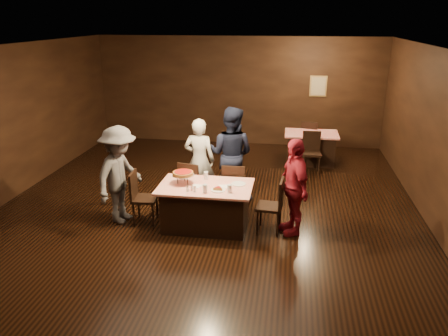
{
  "coord_description": "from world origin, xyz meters",
  "views": [
    {
      "loc": [
        1.5,
        -7.21,
        3.52
      ],
      "look_at": [
        0.39,
        -0.11,
        1.0
      ],
      "focal_mm": 35.0,
      "sensor_mm": 36.0,
      "label": 1
    }
  ],
  "objects": [
    {
      "name": "pizza_stand",
      "position": [
        -0.28,
        -0.36,
        0.95
      ],
      "size": [
        0.38,
        0.38,
        0.22
      ],
      "color": "black",
      "rests_on": "main_table"
    },
    {
      "name": "glass_front_left",
      "position": [
        0.17,
        -0.71,
        0.84
      ],
      "size": [
        0.08,
        0.08,
        0.14
      ],
      "primitive_type": "cylinder",
      "color": "silver",
      "rests_on": "main_table"
    },
    {
      "name": "chair_back_near",
      "position": [
        2.03,
        2.76,
        0.47
      ],
      "size": [
        0.45,
        0.45,
        0.95
      ],
      "primitive_type": "cube",
      "rotation": [
        0.0,
        0.0,
        0.07
      ],
      "color": "black",
      "rests_on": "ground"
    },
    {
      "name": "plate_empty",
      "position": [
        0.67,
        -0.26,
        0.78
      ],
      "size": [
        0.25,
        0.25,
        0.01
      ],
      "primitive_type": "cylinder",
      "color": "white",
      "rests_on": "main_table"
    },
    {
      "name": "chair_end_right",
      "position": [
        1.22,
        -0.41,
        0.47
      ],
      "size": [
        0.46,
        0.46,
        0.95
      ],
      "primitive_type": "cube",
      "rotation": [
        0.0,
        0.0,
        -1.66
      ],
      "color": "black",
      "rests_on": "ground"
    },
    {
      "name": "chair_end_left",
      "position": [
        -0.98,
        -0.41,
        0.47
      ],
      "size": [
        0.45,
        0.45,
        0.95
      ],
      "primitive_type": "cube",
      "rotation": [
        0.0,
        0.0,
        1.65
      ],
      "color": "black",
      "rests_on": "ground"
    },
    {
      "name": "diner_grey_knit",
      "position": [
        -1.42,
        -0.4,
        0.88
      ],
      "size": [
        0.9,
        1.26,
        1.75
      ],
      "primitive_type": "imported",
      "rotation": [
        0.0,
        0.0,
        1.33
      ],
      "color": "#555459",
      "rests_on": "ground"
    },
    {
      "name": "condiments",
      "position": [
        -0.06,
        -0.69,
        0.82
      ],
      "size": [
        0.17,
        0.1,
        0.09
      ],
      "color": "silver",
      "rests_on": "main_table"
    },
    {
      "name": "back_table",
      "position": [
        2.03,
        3.46,
        0.39
      ],
      "size": [
        1.3,
        0.9,
        0.77
      ],
      "primitive_type": "cube",
      "color": "red",
      "rests_on": "ground"
    },
    {
      "name": "diner_red_shirt",
      "position": [
        1.61,
        -0.38,
        0.83
      ],
      "size": [
        0.73,
        1.05,
        1.66
      ],
      "primitive_type": "imported",
      "rotation": [
        0.0,
        0.0,
        -1.2
      ],
      "color": "#AA1E31",
      "rests_on": "ground"
    },
    {
      "name": "napkin_left",
      "position": [
        -0.03,
        -0.46,
        0.77
      ],
      "size": [
        0.21,
        0.21,
        0.01
      ],
      "primitive_type": "cube",
      "rotation": [
        0.0,
        0.0,
        -0.35
      ],
      "color": "white",
      "rests_on": "main_table"
    },
    {
      "name": "glass_back",
      "position": [
        0.07,
        -0.11,
        0.84
      ],
      "size": [
        0.08,
        0.08,
        0.14
      ],
      "primitive_type": "cylinder",
      "color": "silver",
      "rests_on": "main_table"
    },
    {
      "name": "room",
      "position": [
        0.0,
        0.01,
        2.14
      ],
      "size": [
        10.0,
        10.04,
        3.02
      ],
      "color": "black",
      "rests_on": "ground"
    },
    {
      "name": "main_table",
      "position": [
        0.12,
        -0.41,
        0.39
      ],
      "size": [
        1.6,
        1.0,
        0.77
      ],
      "primitive_type": "cube",
      "color": "red",
      "rests_on": "ground"
    },
    {
      "name": "chair_far_right",
      "position": [
        0.52,
        0.34,
        0.47
      ],
      "size": [
        0.42,
        0.42,
        0.95
      ],
      "primitive_type": "cube",
      "rotation": [
        0.0,
        0.0,
        3.14
      ],
      "color": "black",
      "rests_on": "ground"
    },
    {
      "name": "plate_with_slice",
      "position": [
        0.37,
        -0.59,
        0.8
      ],
      "size": [
        0.25,
        0.25,
        0.06
      ],
      "color": "white",
      "rests_on": "main_table"
    },
    {
      "name": "chair_far_left",
      "position": [
        -0.28,
        0.34,
        0.47
      ],
      "size": [
        0.5,
        0.5,
        0.95
      ],
      "primitive_type": "cube",
      "rotation": [
        0.0,
        0.0,
        2.92
      ],
      "color": "black",
      "rests_on": "ground"
    },
    {
      "name": "chair_back_far",
      "position": [
        2.03,
        4.06,
        0.47
      ],
      "size": [
        0.51,
        0.51,
        0.95
      ],
      "primitive_type": "cube",
      "rotation": [
        0.0,
        0.0,
        2.89
      ],
      "color": "black",
      "rests_on": "ground"
    },
    {
      "name": "diner_navy_hoodie",
      "position": [
        0.38,
        0.9,
        0.94
      ],
      "size": [
        1.06,
        0.91,
        1.88
      ],
      "primitive_type": "imported",
      "rotation": [
        0.0,
        0.0,
        2.91
      ],
      "color": "black",
      "rests_on": "ground"
    },
    {
      "name": "glass_front_right",
      "position": [
        0.57,
        -0.66,
        0.84
      ],
      "size": [
        0.08,
        0.08,
        0.14
      ],
      "primitive_type": "cylinder",
      "color": "silver",
      "rests_on": "main_table"
    },
    {
      "name": "napkin_center",
      "position": [
        0.42,
        -0.41,
        0.77
      ],
      "size": [
        0.19,
        0.19,
        0.01
      ],
      "primitive_type": "cube",
      "rotation": [
        0.0,
        0.0,
        0.21
      ],
      "color": "white",
      "rests_on": "main_table"
    },
    {
      "name": "diner_white_jacket",
      "position": [
        -0.23,
        0.75,
        0.84
      ],
      "size": [
        0.63,
        0.43,
        1.67
      ],
      "primitive_type": "imported",
      "rotation": [
        0.0,
        0.0,
        3.08
      ],
      "color": "silver",
      "rests_on": "ground"
    }
  ]
}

